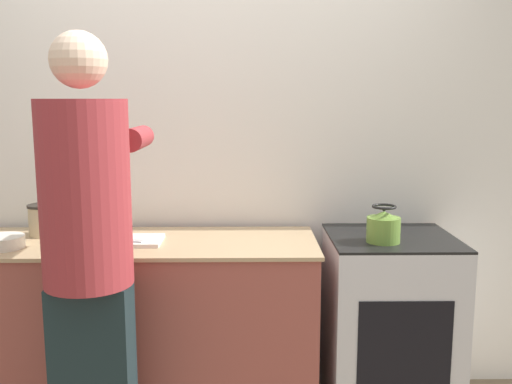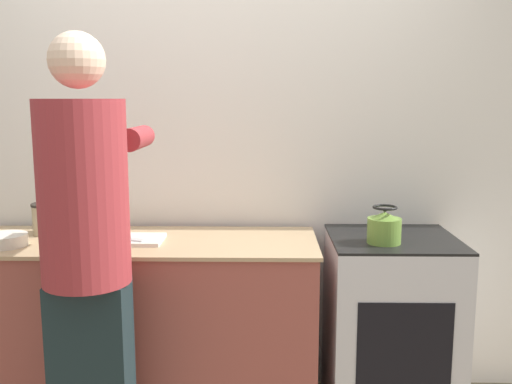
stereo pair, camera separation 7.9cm
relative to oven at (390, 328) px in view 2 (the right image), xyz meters
The scene contains 9 objects.
wall_back 1.27m from the oven, 157.95° to the left, with size 8.00×0.05×2.60m.
counter 1.22m from the oven, behind, with size 1.71×0.60×0.90m.
oven is the anchor object (origin of this frame).
person 1.50m from the oven, 159.12° to the right, with size 0.39×0.62×1.81m.
cutting_board 1.34m from the oven, behind, with size 0.33×0.22×0.02m.
knife 1.38m from the oven, behind, with size 0.25×0.12×0.01m.
kettle 0.54m from the oven, 123.10° to the right, with size 0.15×0.15×0.17m.
bowl_prep 1.87m from the oven, behind, with size 0.19×0.19×0.06m.
canister_jar 1.78m from the oven, behind, with size 0.15×0.15×0.16m.
Camera 2 is at (0.27, -2.36, 1.57)m, focal length 40.00 mm.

